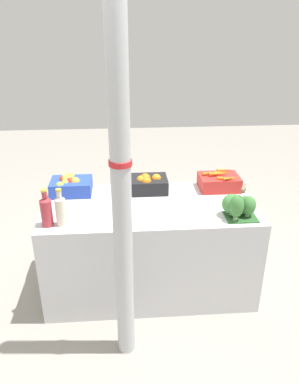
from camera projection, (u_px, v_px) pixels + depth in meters
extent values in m
plane|color=gray|center=(150.00, 284.00, 3.17)|extent=(10.00, 10.00, 0.00)
cube|color=silver|center=(150.00, 246.00, 3.01)|extent=(1.61, 0.80, 0.76)
cylinder|color=#B7BABF|center=(121.00, 184.00, 2.05)|extent=(0.11, 0.11, 2.44)
cylinder|color=red|center=(120.00, 163.00, 1.99)|extent=(0.13, 0.13, 0.03)
cube|color=#2847B7|center=(71.00, 187.00, 3.00)|extent=(0.32, 0.24, 0.11)
sphere|color=red|center=(64.00, 180.00, 3.01)|extent=(0.08, 0.08, 0.08)
sphere|color=gold|center=(75.00, 182.00, 2.97)|extent=(0.07, 0.07, 0.07)
sphere|color=gold|center=(66.00, 180.00, 3.00)|extent=(0.07, 0.07, 0.07)
sphere|color=#9EBC42|center=(65.00, 179.00, 3.03)|extent=(0.08, 0.08, 0.08)
sphere|color=gold|center=(69.00, 180.00, 3.00)|extent=(0.08, 0.08, 0.08)
sphere|color=gold|center=(71.00, 180.00, 3.02)|extent=(0.06, 0.06, 0.06)
sphere|color=#9EBC42|center=(65.00, 183.00, 2.95)|extent=(0.06, 0.06, 0.06)
sphere|color=#9EBC42|center=(60.00, 186.00, 2.91)|extent=(0.07, 0.07, 0.07)
sphere|color=gold|center=(68.00, 181.00, 2.99)|extent=(0.08, 0.08, 0.08)
sphere|color=red|center=(70.00, 182.00, 2.97)|extent=(0.07, 0.07, 0.07)
sphere|color=gold|center=(71.00, 177.00, 3.05)|extent=(0.07, 0.07, 0.07)
cube|color=black|center=(148.00, 184.00, 3.05)|extent=(0.32, 0.24, 0.11)
sphere|color=orange|center=(145.00, 179.00, 3.01)|extent=(0.09, 0.09, 0.09)
sphere|color=orange|center=(142.00, 181.00, 3.01)|extent=(0.09, 0.09, 0.09)
sphere|color=orange|center=(146.00, 182.00, 2.97)|extent=(0.08, 0.08, 0.08)
sphere|color=orange|center=(156.00, 179.00, 3.03)|extent=(0.08, 0.08, 0.08)
sphere|color=orange|center=(146.00, 180.00, 3.00)|extent=(0.07, 0.07, 0.07)
cube|color=red|center=(219.00, 182.00, 3.09)|extent=(0.32, 0.24, 0.11)
cone|color=orange|center=(227.00, 179.00, 2.98)|extent=(0.16, 0.07, 0.03)
cone|color=orange|center=(223.00, 173.00, 3.09)|extent=(0.15, 0.04, 0.03)
cone|color=orange|center=(219.00, 174.00, 3.05)|extent=(0.16, 0.04, 0.03)
cone|color=orange|center=(231.00, 178.00, 2.98)|extent=(0.14, 0.06, 0.02)
cone|color=orange|center=(217.00, 174.00, 3.07)|extent=(0.14, 0.05, 0.03)
cone|color=orange|center=(210.00, 173.00, 3.08)|extent=(0.13, 0.06, 0.03)
cone|color=orange|center=(225.00, 170.00, 3.13)|extent=(0.14, 0.05, 0.03)
cube|color=#2D602D|center=(241.00, 217.00, 2.65)|extent=(0.22, 0.18, 0.01)
ellipsoid|color=#427F3D|center=(248.00, 206.00, 2.63)|extent=(0.11, 0.11, 0.14)
cylinder|color=#B2C693|center=(247.00, 214.00, 2.66)|extent=(0.03, 0.03, 0.02)
ellipsoid|color=#427F3D|center=(245.00, 204.00, 2.67)|extent=(0.10, 0.10, 0.12)
cylinder|color=#B2C693|center=(244.00, 212.00, 2.69)|extent=(0.03, 0.03, 0.02)
ellipsoid|color=#427F3D|center=(237.00, 206.00, 2.56)|extent=(0.10, 0.10, 0.17)
cylinder|color=#B2C693|center=(235.00, 218.00, 2.60)|extent=(0.03, 0.03, 0.02)
ellipsoid|color=#427F3D|center=(232.00, 204.00, 2.64)|extent=(0.14, 0.14, 0.14)
cylinder|color=#B2C693|center=(231.00, 213.00, 2.67)|extent=(0.03, 0.03, 0.02)
cylinder|color=#B2333D|center=(47.00, 213.00, 2.52)|extent=(0.08, 0.08, 0.19)
cone|color=#B2333D|center=(45.00, 199.00, 2.47)|extent=(0.08, 0.08, 0.02)
cylinder|color=#B2333D|center=(44.00, 194.00, 2.46)|extent=(0.04, 0.04, 0.05)
cylinder|color=gold|center=(44.00, 190.00, 2.45)|extent=(0.04, 0.04, 0.01)
cylinder|color=beige|center=(61.00, 212.00, 2.52)|extent=(0.07, 0.07, 0.19)
cone|color=beige|center=(59.00, 198.00, 2.48)|extent=(0.07, 0.07, 0.02)
cylinder|color=beige|center=(59.00, 194.00, 2.46)|extent=(0.03, 0.03, 0.04)
cylinder|color=gold|center=(58.00, 190.00, 2.45)|extent=(0.04, 0.04, 0.01)
cube|color=#4C3D2D|center=(243.00, 192.00, 2.57)|extent=(0.02, 0.02, 0.01)
ellipsoid|color=#7A664C|center=(243.00, 189.00, 2.56)|extent=(0.06, 0.08, 0.04)
sphere|color=#897556|center=(243.00, 190.00, 2.51)|extent=(0.03, 0.03, 0.03)
cone|color=#4C3D28|center=(243.00, 191.00, 2.50)|extent=(0.01, 0.02, 0.01)
cube|color=#7A664C|center=(244.00, 186.00, 2.60)|extent=(0.03, 0.04, 0.01)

